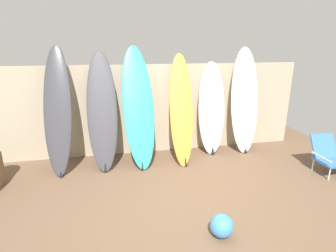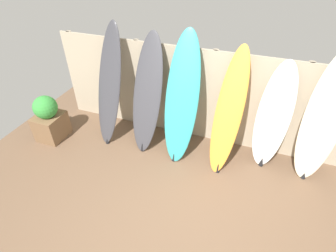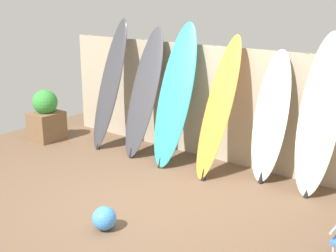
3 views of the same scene
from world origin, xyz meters
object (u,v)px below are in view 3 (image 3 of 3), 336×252
(surfboard_orange_3, at_px, (218,108))
(beach_ball, at_px, (104,218))
(surfboard_teal_2, at_px, (175,95))
(surfboard_white_4, at_px, (271,118))
(surfboard_charcoal_1, at_px, (144,93))
(surfboard_charcoal_0, at_px, (110,84))
(surfboard_cream_5, at_px, (319,116))
(planter_box, at_px, (46,117))

(surfboard_orange_3, distance_m, beach_ball, 2.39)
(surfboard_teal_2, relative_size, surfboard_white_4, 1.17)
(surfboard_charcoal_1, xyz_separation_m, surfboard_orange_3, (1.44, -0.05, -0.03))
(surfboard_orange_3, height_order, surfboard_white_4, surfboard_orange_3)
(surfboard_white_4, relative_size, beach_ball, 6.73)
(surfboard_charcoal_0, xyz_separation_m, surfboard_white_4, (2.87, 0.23, -0.17))
(surfboard_cream_5, xyz_separation_m, beach_ball, (-1.47, -2.44, -0.92))
(surfboard_white_4, bearing_deg, surfboard_orange_3, -160.28)
(surfboard_charcoal_0, bearing_deg, surfboard_charcoal_1, 2.46)
(surfboard_charcoal_0, relative_size, beach_ball, 7.90)
(surfboard_charcoal_1, height_order, surfboard_white_4, surfboard_charcoal_1)
(surfboard_orange_3, xyz_separation_m, surfboard_cream_5, (1.39, 0.21, 0.06))
(surfboard_charcoal_0, height_order, surfboard_cream_5, surfboard_charcoal_0)
(surfboard_white_4, bearing_deg, surfboard_teal_2, -171.70)
(surfboard_teal_2, xyz_separation_m, beach_ball, (0.72, -2.26, -0.94))
(surfboard_orange_3, distance_m, planter_box, 3.38)
(planter_box, xyz_separation_m, beach_ball, (3.22, -1.72, -0.29))
(surfboard_orange_3, relative_size, planter_box, 2.19)
(surfboard_charcoal_0, distance_m, surfboard_orange_3, 2.18)
(surfboard_orange_3, bearing_deg, surfboard_white_4, 19.72)
(surfboard_charcoal_0, relative_size, surfboard_charcoal_1, 1.05)
(surfboard_charcoal_1, height_order, beach_ball, surfboard_charcoal_1)
(surfboard_charcoal_1, height_order, planter_box, surfboard_charcoal_1)
(surfboard_white_4, height_order, planter_box, surfboard_white_4)
(surfboard_charcoal_0, relative_size, surfboard_orange_3, 1.08)
(surfboard_orange_3, bearing_deg, planter_box, -171.18)
(surfboard_charcoal_0, xyz_separation_m, surfboard_teal_2, (1.38, 0.02, -0.01))
(surfboard_charcoal_1, distance_m, surfboard_teal_2, 0.65)
(surfboard_charcoal_1, xyz_separation_m, surfboard_teal_2, (0.64, -0.01, 0.05))
(surfboard_teal_2, bearing_deg, surfboard_charcoal_0, -179.30)
(surfboard_charcoal_1, distance_m, planter_box, 2.02)
(surfboard_charcoal_1, height_order, surfboard_orange_3, surfboard_charcoal_1)
(surfboard_charcoal_0, bearing_deg, planter_box, -154.85)
(planter_box, bearing_deg, surfboard_cream_5, 8.73)
(surfboard_orange_3, xyz_separation_m, planter_box, (-3.30, -0.51, -0.56))
(surfboard_teal_2, distance_m, beach_ball, 2.55)
(surfboard_white_4, distance_m, surfboard_cream_5, 0.71)
(surfboard_charcoal_0, distance_m, surfboard_cream_5, 3.57)
(surfboard_cream_5, bearing_deg, beach_ball, -121.04)
(surfboard_white_4, height_order, beach_ball, surfboard_white_4)
(surfboard_teal_2, distance_m, surfboard_white_4, 1.52)
(surfboard_charcoal_1, bearing_deg, surfboard_white_4, 5.43)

